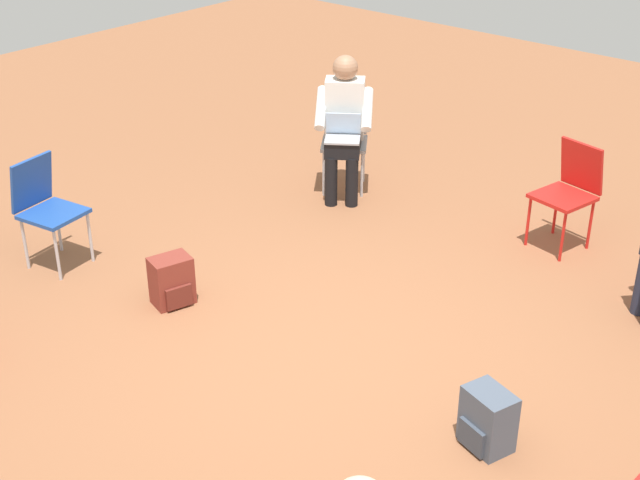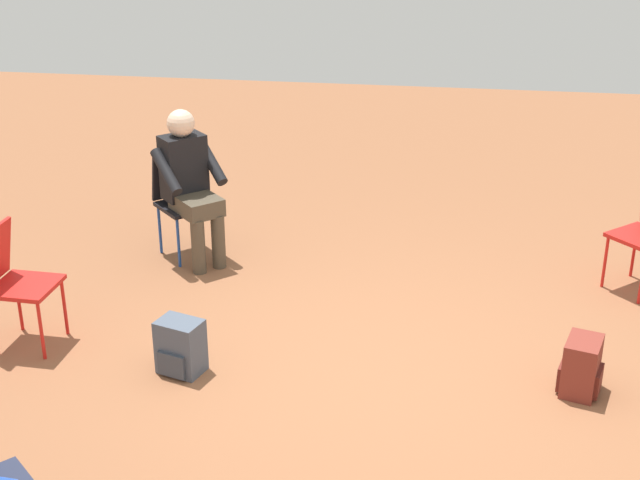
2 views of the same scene
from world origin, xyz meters
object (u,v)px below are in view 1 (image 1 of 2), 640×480
at_px(person_with_laptop, 344,120).
at_px(backpack_near_laptop_user, 172,283).
at_px(chair_east, 570,188).
at_px(chair_north, 46,204).
at_px(chair_northeast, 345,134).
at_px(backpack_by_empty_chair, 488,422).

height_order(person_with_laptop, backpack_near_laptop_user, person_with_laptop).
distance_m(person_with_laptop, backpack_near_laptop_user, 2.34).
xyz_separation_m(chair_east, chair_north, (-2.85, 2.84, 0.00)).
xyz_separation_m(chair_north, chair_northeast, (2.61, -0.77, 0.00)).
bearing_deg(chair_north, backpack_near_laptop_user, 90.85).
height_order(chair_east, backpack_near_laptop_user, chair_east).
relative_size(chair_east, backpack_near_laptop_user, 2.36).
distance_m(chair_east, backpack_by_empty_chair, 2.65).
height_order(chair_east, chair_northeast, same).
bearing_deg(backpack_near_laptop_user, chair_north, 100.24).
distance_m(chair_north, backpack_by_empty_chair, 3.69).
xyz_separation_m(chair_north, person_with_laptop, (2.47, -0.87, 0.20)).
height_order(chair_north, backpack_by_empty_chair, chair_north).
height_order(chair_north, backpack_near_laptop_user, chair_north).
bearing_deg(chair_east, chair_northeast, 18.05).
relative_size(chair_north, backpack_near_laptop_user, 2.36).
height_order(backpack_near_laptop_user, backpack_by_empty_chair, same).
xyz_separation_m(chair_northeast, person_with_laptop, (-0.14, -0.10, 0.20)).
bearing_deg(backpack_by_empty_chair, backpack_near_laptop_user, 93.11).
bearing_deg(person_with_laptop, chair_north, 34.73).
xyz_separation_m(chair_east, person_with_laptop, (-0.38, 1.97, 0.20)).
distance_m(chair_northeast, person_with_laptop, 0.26).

